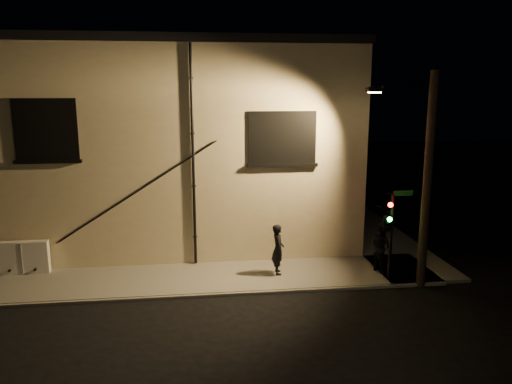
{
  "coord_description": "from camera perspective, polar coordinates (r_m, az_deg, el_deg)",
  "views": [
    {
      "loc": [
        -1.79,
        -15.74,
        6.87
      ],
      "look_at": [
        0.43,
        1.8,
        3.16
      ],
      "focal_mm": 35.0,
      "sensor_mm": 36.0,
      "label": 1
    }
  ],
  "objects": [
    {
      "name": "building",
      "position": [
        24.89,
        -10.03,
        6.0
      ],
      "size": [
        16.2,
        12.23,
        8.8
      ],
      "color": "beige",
      "rests_on": "ground"
    },
    {
      "name": "pedestrian_b",
      "position": [
        19.26,
        14.09,
        -6.12
      ],
      "size": [
        0.96,
        1.08,
        1.84
      ],
      "primitive_type": "imported",
      "rotation": [
        0.0,
        0.0,
        1.91
      ],
      "color": "black",
      "rests_on": "sidewalk"
    },
    {
      "name": "sidewalk",
      "position": [
        21.46,
        1.22,
        -6.64
      ],
      "size": [
        21.0,
        16.0,
        0.12
      ],
      "color": "slate",
      "rests_on": "ground"
    },
    {
      "name": "utility_cabinet",
      "position": [
        20.44,
        -25.08,
        -6.78
      ],
      "size": [
        1.85,
        0.31,
        1.22
      ],
      "primitive_type": "cube",
      "color": "white",
      "rests_on": "sidewalk"
    },
    {
      "name": "traffic_signal",
      "position": [
        17.99,
        14.79,
        -3.29
      ],
      "size": [
        1.21,
        1.89,
        3.23
      ],
      "color": "black",
      "rests_on": "sidewalk"
    },
    {
      "name": "pedestrian_a",
      "position": [
        18.42,
        2.52,
        -6.55
      ],
      "size": [
        0.45,
        0.68,
        1.87
      ],
      "primitive_type": "imported",
      "rotation": [
        0.0,
        0.0,
        1.57
      ],
      "color": "black",
      "rests_on": "sidewalk"
    },
    {
      "name": "streetlamp_pole",
      "position": [
        17.8,
        18.7,
        1.71
      ],
      "size": [
        2.03,
        1.39,
        7.42
      ],
      "color": "black",
      "rests_on": "ground"
    },
    {
      "name": "ground",
      "position": [
        17.27,
        -0.69,
        -11.58
      ],
      "size": [
        90.0,
        90.0,
        0.0
      ],
      "primitive_type": "plane",
      "color": "black"
    }
  ]
}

